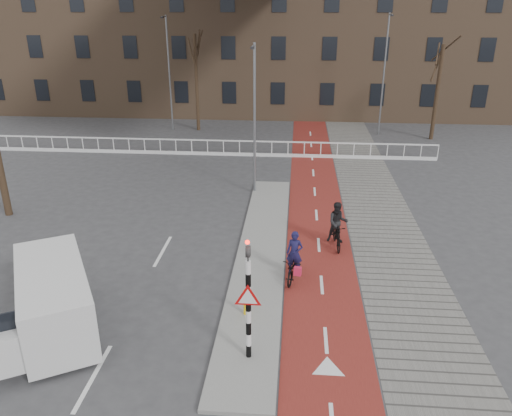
{
  "coord_description": "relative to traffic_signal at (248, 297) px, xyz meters",
  "views": [
    {
      "loc": [
        0.48,
        -12.73,
        8.87
      ],
      "look_at": [
        -0.98,
        5.0,
        1.5
      ],
      "focal_mm": 35.0,
      "sensor_mm": 36.0,
      "label": 1
    }
  ],
  "objects": [
    {
      "name": "sidewalk",
      "position": [
        4.9,
        12.02,
        -1.98
      ],
      "size": [
        3.0,
        60.0,
        0.01
      ],
      "primitive_type": "cube",
      "color": "slate",
      "rests_on": "ground"
    },
    {
      "name": "van",
      "position": [
        -5.67,
        0.94,
        -0.97
      ],
      "size": [
        3.78,
        4.79,
        1.93
      ],
      "rotation": [
        0.0,
        0.0,
        0.52
      ],
      "color": "silver",
      "rests_on": "ground"
    },
    {
      "name": "bike_lane",
      "position": [
        2.1,
        12.02,
        -1.98
      ],
      "size": [
        2.5,
        60.0,
        0.01
      ],
      "primitive_type": "cube",
      "color": "maroon",
      "rests_on": "ground"
    },
    {
      "name": "streetlight_near",
      "position": [
        -0.91,
        12.62,
        1.61
      ],
      "size": [
        0.12,
        0.12,
        7.19
      ],
      "primitive_type": "cylinder",
      "color": "slate",
      "rests_on": "ground"
    },
    {
      "name": "railing",
      "position": [
        -4.4,
        19.02,
        -1.68
      ],
      "size": [
        28.0,
        0.1,
        0.99
      ],
      "color": "silver",
      "rests_on": "ground"
    },
    {
      "name": "tree_mid",
      "position": [
        -6.22,
        25.52,
        1.42
      ],
      "size": [
        0.24,
        0.24,
        6.83
      ],
      "primitive_type": "cylinder",
      "color": "black",
      "rests_on": "ground"
    },
    {
      "name": "ground",
      "position": [
        0.6,
        2.02,
        -1.99
      ],
      "size": [
        120.0,
        120.0,
        0.0
      ],
      "primitive_type": "plane",
      "color": "#38383A",
      "rests_on": "ground"
    },
    {
      "name": "tree_right",
      "position": [
        10.46,
        24.19,
        1.17
      ],
      "size": [
        0.27,
        0.27,
        6.32
      ],
      "primitive_type": "cylinder",
      "color": "black",
      "rests_on": "ground"
    },
    {
      "name": "bollard",
      "position": [
        -0.28,
        1.95,
        -1.46
      ],
      "size": [
        0.12,
        0.12,
        0.82
      ],
      "primitive_type": "cylinder",
      "color": "yellow",
      "rests_on": "curb_island"
    },
    {
      "name": "streetlight_left",
      "position": [
        -8.16,
        25.47,
        2.03
      ],
      "size": [
        0.12,
        0.12,
        8.04
      ],
      "primitive_type": "cylinder",
      "color": "slate",
      "rests_on": "ground"
    },
    {
      "name": "townhouse_row",
      "position": [
        -2.4,
        34.02,
        5.82
      ],
      "size": [
        46.0,
        10.0,
        15.9
      ],
      "color": "#7F6047",
      "rests_on": "ground"
    },
    {
      "name": "cyclist_near",
      "position": [
        1.15,
        4.33,
        -1.39
      ],
      "size": [
        0.93,
        1.77,
        1.78
      ],
      "rotation": [
        0.0,
        0.0,
        -0.21
      ],
      "color": "black",
      "rests_on": "bike_lane"
    },
    {
      "name": "streetlight_right",
      "position": [
        6.99,
        25.27,
        2.12
      ],
      "size": [
        0.12,
        0.12,
        8.21
      ],
      "primitive_type": "cylinder",
      "color": "slate",
      "rests_on": "ground"
    },
    {
      "name": "cyclist_far",
      "position": [
        2.77,
        6.91,
        -1.21
      ],
      "size": [
        0.83,
        1.74,
        1.85
      ],
      "rotation": [
        0.0,
        0.0,
        0.08
      ],
      "color": "black",
      "rests_on": "bike_lane"
    },
    {
      "name": "traffic_signal",
      "position": [
        0.0,
        0.0,
        0.0
      ],
      "size": [
        0.8,
        0.8,
        3.68
      ],
      "color": "black",
      "rests_on": "curb_island"
    },
    {
      "name": "curb_island",
      "position": [
        -0.1,
        6.02,
        -1.93
      ],
      "size": [
        1.8,
        16.0,
        0.12
      ],
      "primitive_type": "cube",
      "color": "gray",
      "rests_on": "ground"
    }
  ]
}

